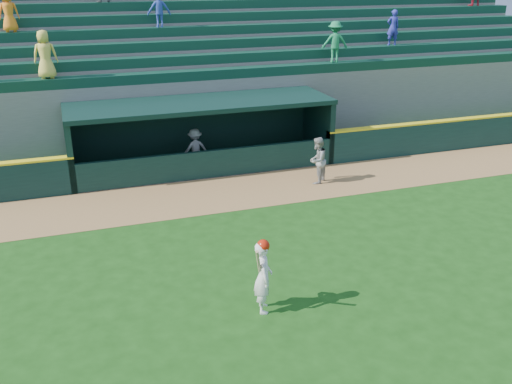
# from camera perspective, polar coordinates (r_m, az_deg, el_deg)

# --- Properties ---
(ground) EXTENTS (120.00, 120.00, 0.00)m
(ground) POSITION_cam_1_polar(r_m,az_deg,el_deg) (14.43, 2.06, -7.04)
(ground) COLOR #164110
(ground) RESTS_ON ground
(warning_track) EXTENTS (40.00, 3.00, 0.01)m
(warning_track) POSITION_cam_1_polar(r_m,az_deg,el_deg) (18.65, -3.27, -0.14)
(warning_track) COLOR olive
(warning_track) RESTS_ON ground
(field_wall_right) EXTENTS (15.50, 0.30, 1.20)m
(field_wall_right) POSITION_cam_1_polar(r_m,az_deg,el_deg) (25.68, 23.03, 5.69)
(field_wall_right) COLOR black
(field_wall_right) RESTS_ON ground
(wall_stripe_right) EXTENTS (15.50, 0.32, 0.06)m
(wall_stripe_right) POSITION_cam_1_polar(r_m,az_deg,el_deg) (25.54, 23.24, 7.05)
(wall_stripe_right) COLOR yellow
(wall_stripe_right) RESTS_ON field_wall_right
(dugout_player_front) EXTENTS (0.98, 0.98, 1.60)m
(dugout_player_front) POSITION_cam_1_polar(r_m,az_deg,el_deg) (19.41, 6.15, 3.16)
(dugout_player_front) COLOR gray
(dugout_player_front) RESTS_ON ground
(dugout_player_inside) EXTENTS (1.01, 0.67, 1.46)m
(dugout_player_inside) POSITION_cam_1_polar(r_m,az_deg,el_deg) (20.93, -6.10, 4.35)
(dugout_player_inside) COLOR #989893
(dugout_player_inside) RESTS_ON ground
(dugout) EXTENTS (9.40, 2.80, 2.46)m
(dugout) POSITION_cam_1_polar(r_m,az_deg,el_deg) (21.08, -5.66, 6.26)
(dugout) COLOR slate
(dugout) RESTS_ON ground
(stands) EXTENTS (34.50, 6.34, 7.57)m
(stands) POSITION_cam_1_polar(r_m,az_deg,el_deg) (25.20, -8.25, 11.14)
(stands) COLOR slate
(stands) RESTS_ON ground
(batter_at_plate) EXTENTS (0.57, 0.79, 1.70)m
(batter_at_plate) POSITION_cam_1_polar(r_m,az_deg,el_deg) (12.16, 0.71, -8.33)
(batter_at_plate) COLOR white
(batter_at_plate) RESTS_ON ground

